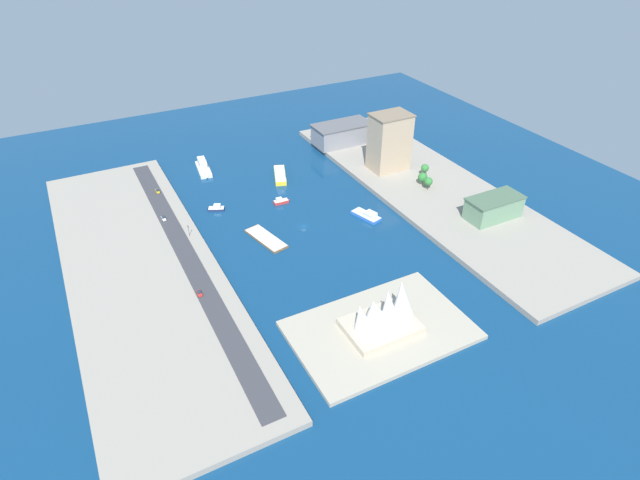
{
  "coord_description": "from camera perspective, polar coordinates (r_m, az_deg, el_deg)",
  "views": [
    {
      "loc": [
        106.21,
        223.4,
        158.7
      ],
      "look_at": [
        -0.87,
        18.49,
        1.5
      ],
      "focal_mm": 29.1,
      "sensor_mm": 36.0,
      "label": 1
    }
  ],
  "objects": [
    {
      "name": "ferry_yellow_fast",
      "position": [
        344.84,
        -4.42,
        7.24
      ],
      "size": [
        15.29,
        26.98,
        8.06
      ],
      "color": "yellow",
      "rests_on": "ground_plane"
    },
    {
      "name": "terminal_long_green",
      "position": [
        309.52,
        18.55,
        3.43
      ],
      "size": [
        32.46,
        16.02,
        12.77
      ],
      "color": "slate",
      "rests_on": "quay_west"
    },
    {
      "name": "quay_east",
      "position": [
        273.67,
        -19.06,
        -3.04
      ],
      "size": [
        70.0,
        240.0,
        2.9
      ],
      "primitive_type": "cube",
      "color": "gray",
      "rests_on": "ground_plane"
    },
    {
      "name": "apartment_midrise_tan",
      "position": [
        347.12,
        7.64,
        10.65
      ],
      "size": [
        25.2,
        18.57,
        37.45
      ],
      "color": "tan",
      "rests_on": "quay_west"
    },
    {
      "name": "barge_flat_brown",
      "position": [
        284.03,
        -6.01,
        0.26
      ],
      "size": [
        15.55,
        29.86,
        2.68
      ],
      "color": "brown",
      "rests_on": "ground_plane"
    },
    {
      "name": "tugboat_red",
      "position": [
        316.32,
        -4.31,
        4.28
      ],
      "size": [
        10.4,
        4.03,
        3.86
      ],
      "color": "red",
      "rests_on": "ground_plane"
    },
    {
      "name": "quay_west",
      "position": [
        336.44,
        12.16,
        5.53
      ],
      "size": [
        70.0,
        240.0,
        2.9
      ],
      "primitive_type": "cube",
      "color": "gray",
      "rests_on": "ground_plane"
    },
    {
      "name": "ground_plane",
      "position": [
        293.9,
        -1.82,
        1.51
      ],
      "size": [
        440.0,
        440.0,
        0.0
      ],
      "primitive_type": "plane",
      "color": "navy"
    },
    {
      "name": "road_strip",
      "position": [
        275.11,
        -14.5,
        -1.52
      ],
      "size": [
        9.62,
        228.0,
        0.15
      ],
      "primitive_type": "cube",
      "color": "#38383D",
      "rests_on": "quay_east"
    },
    {
      "name": "ferry_white_commuter",
      "position": [
        362.56,
        -12.72,
        7.83
      ],
      "size": [
        10.51,
        25.85,
        7.1
      ],
      "color": "silver",
      "rests_on": "ground_plane"
    },
    {
      "name": "warehouse_low_gray",
      "position": [
        387.26,
        2.43,
        11.63
      ],
      "size": [
        42.38,
        21.51,
        14.51
      ],
      "color": "gray",
      "rests_on": "quay_west"
    },
    {
      "name": "van_white",
      "position": [
        307.17,
        -16.83,
        2.33
      ],
      "size": [
        2.02,
        4.96,
        1.63
      ],
      "color": "black",
      "rests_on": "road_strip"
    },
    {
      "name": "taxi_yellow_cab",
      "position": [
        336.94,
        -17.44,
        5.18
      ],
      "size": [
        2.03,
        4.81,
        1.63
      ],
      "color": "black",
      "rests_on": "road_strip"
    },
    {
      "name": "catamaran_blue",
      "position": [
        302.4,
        5.21,
        2.73
      ],
      "size": [
        12.2,
        19.75,
        4.35
      ],
      "color": "blue",
      "rests_on": "ground_plane"
    },
    {
      "name": "pickup_red",
      "position": [
        246.96,
        -13.14,
        -5.71
      ],
      "size": [
        2.11,
        4.42,
        1.58
      ],
      "color": "black",
      "rests_on": "road_strip"
    },
    {
      "name": "traffic_light_waterfront",
      "position": [
        286.88,
        -14.27,
        1.17
      ],
      "size": [
        0.36,
        0.36,
        6.5
      ],
      "color": "black",
      "rests_on": "quay_east"
    },
    {
      "name": "park_tree_cluster",
      "position": [
        336.02,
        11.47,
        6.93
      ],
      "size": [
        14.36,
        20.9,
        8.43
      ],
      "color": "brown",
      "rests_on": "quay_west"
    },
    {
      "name": "opera_landmark",
      "position": [
        221.76,
        6.92,
        -7.95
      ],
      "size": [
        31.48,
        22.73,
        22.96
      ],
      "color": "#BCAD93",
      "rests_on": "peninsula_point"
    },
    {
      "name": "patrol_launch_navy",
      "position": [
        314.69,
        -11.32,
        3.47
      ],
      "size": [
        10.69,
        7.98,
        3.66
      ],
      "color": "#1E284C",
      "rests_on": "ground_plane"
    },
    {
      "name": "peninsula_point",
      "position": [
        228.14,
        6.63,
        -9.81
      ],
      "size": [
        76.33,
        49.63,
        2.0
      ],
      "primitive_type": "cube",
      "color": "#A89E89",
      "rests_on": "ground_plane"
    }
  ]
}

